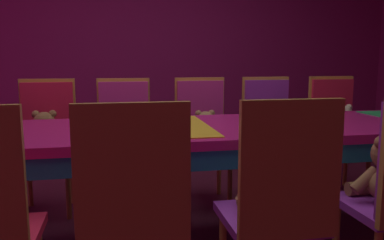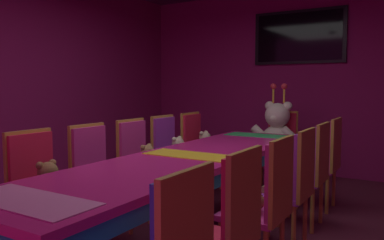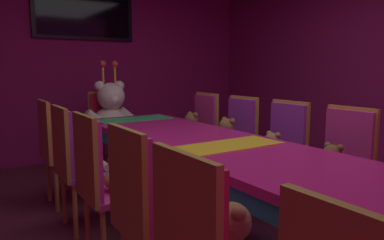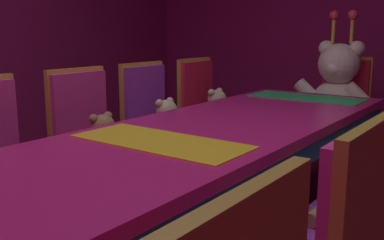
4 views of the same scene
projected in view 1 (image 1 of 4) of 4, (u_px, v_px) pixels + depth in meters
wall_left at (144, 37)px, 4.76m from camera, size 0.12×6.40×2.80m
banquet_table at (181, 140)px, 2.35m from camera, size 0.90×3.67×0.75m
chair_left_1 at (48, 131)px, 3.00m from camera, size 0.42×0.41×0.98m
teddy_left_1 at (45, 135)px, 2.86m from camera, size 0.25×0.33×0.31m
chair_left_2 at (125, 129)px, 3.08m from camera, size 0.42×0.41×0.98m
chair_left_3 at (202, 126)px, 3.21m from camera, size 0.42×0.41×0.98m
teddy_left_3 at (206, 131)px, 3.08m from camera, size 0.23×0.30×0.28m
chair_left_4 at (268, 124)px, 3.34m from camera, size 0.42×0.41×0.98m
teddy_left_4 at (275, 128)px, 3.20m from camera, size 0.24×0.31×0.30m
chair_left_5 at (334, 122)px, 3.45m from camera, size 0.42×0.41×0.98m
teddy_left_5 at (343, 125)px, 3.31m from camera, size 0.25×0.32×0.30m
chair_right_2 at (133, 203)px, 1.48m from camera, size 0.42×0.41×0.98m
teddy_right_2 at (131, 196)px, 1.63m from camera, size 0.22×0.29×0.27m
chair_right_3 at (281, 193)px, 1.60m from camera, size 0.42×0.41×0.98m
teddy_right_3 at (268, 187)px, 1.74m from camera, size 0.22×0.29×0.27m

